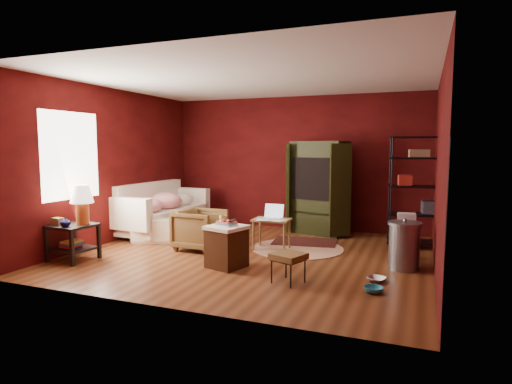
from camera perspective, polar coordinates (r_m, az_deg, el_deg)
room at (r=6.82m, az=-0.97°, el=3.20°), size 5.54×5.04×2.84m
sofa at (r=8.88m, az=-12.24°, el=-2.67°), size 1.45×2.21×0.84m
armchair at (r=7.35m, az=-7.46°, el=-4.72°), size 0.71×0.75×0.75m
pet_bowl_steel at (r=5.83m, az=15.79°, el=-10.28°), size 0.25×0.13×0.25m
pet_bowl_turquoise at (r=5.41m, az=15.43°, el=-11.66°), size 0.23×0.10×0.23m
vase at (r=6.94m, az=-24.08°, el=-3.70°), size 0.18×0.18×0.15m
mug at (r=6.13m, az=-4.40°, el=-3.42°), size 0.14×0.13×0.11m
side_table at (r=7.11m, az=-22.70°, el=-2.88°), size 0.62×0.62×1.16m
sofa_cushions at (r=8.88m, az=-12.54°, el=-2.44°), size 0.99×2.26×0.93m
hamper at (r=6.25m, az=-3.94°, el=-7.14°), size 0.62×0.62×0.70m
footstool at (r=5.53m, az=4.34°, el=-8.67°), size 0.48×0.48×0.39m
rug_round at (r=7.43m, az=5.55°, el=-7.48°), size 2.07×2.07×0.01m
rug_oriental at (r=7.91m, az=6.50°, el=-6.59°), size 1.23×0.91×0.01m
laptop_desk at (r=7.26m, az=2.13°, el=-4.03°), size 0.63×0.51×0.76m
tv_armoire at (r=8.64m, az=8.34°, el=0.82°), size 1.41×0.99×1.85m
wire_shelving at (r=7.80m, az=20.86°, el=0.59°), size 0.99×0.55×1.92m
small_stand at (r=6.89m, az=19.40°, el=-4.23°), size 0.40×0.40×0.74m
trash_can at (r=6.47m, az=19.15°, el=-6.73°), size 0.60×0.60×0.74m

